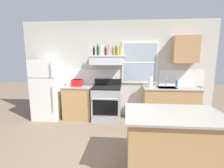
# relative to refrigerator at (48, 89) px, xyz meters

# --- Properties ---
(ground_plane) EXTENTS (16.00, 16.00, 0.00)m
(ground_plane) POSITION_rel_refrigerator_xyz_m (1.90, -1.84, -0.82)
(ground_plane) COLOR #7A6651
(back_wall) EXTENTS (5.40, 0.11, 2.70)m
(back_wall) POSITION_rel_refrigerator_xyz_m (1.93, 0.39, 0.54)
(back_wall) COLOR beige
(back_wall) RESTS_ON ground_plane
(refrigerator) EXTENTS (0.70, 0.72, 1.63)m
(refrigerator) POSITION_rel_refrigerator_xyz_m (0.00, 0.00, 0.00)
(refrigerator) COLOR white
(refrigerator) RESTS_ON ground_plane
(counter_left_of_stove) EXTENTS (0.79, 0.63, 0.91)m
(counter_left_of_stove) POSITION_rel_refrigerator_xyz_m (0.85, 0.06, -0.36)
(counter_left_of_stove) COLOR tan
(counter_left_of_stove) RESTS_ON ground_plane
(toaster) EXTENTS (0.30, 0.20, 0.19)m
(toaster) POSITION_rel_refrigerator_xyz_m (0.83, 0.05, 0.19)
(toaster) COLOR red
(toaster) RESTS_ON counter_left_of_stove
(stove_range) EXTENTS (0.76, 0.69, 1.09)m
(stove_range) POSITION_rel_refrigerator_xyz_m (1.65, 0.02, -0.35)
(stove_range) COLOR #9EA0A5
(stove_range) RESTS_ON ground_plane
(range_hood_shelf) EXTENTS (0.96, 0.52, 0.24)m
(range_hood_shelf) POSITION_rel_refrigerator_xyz_m (1.65, 0.12, 0.81)
(range_hood_shelf) COLOR silver
(bottle_balsamic_dark) EXTENTS (0.06, 0.06, 0.24)m
(bottle_balsamic_dark) POSITION_rel_refrigerator_xyz_m (1.30, 0.12, 1.03)
(bottle_balsamic_dark) COLOR black
(bottle_balsamic_dark) RESTS_ON range_hood_shelf
(bottle_dark_green_wine) EXTENTS (0.07, 0.07, 0.30)m
(bottle_dark_green_wine) POSITION_rel_refrigerator_xyz_m (1.40, 0.15, 1.05)
(bottle_dark_green_wine) COLOR #143819
(bottle_dark_green_wine) RESTS_ON range_hood_shelf
(bottle_clear_tall) EXTENTS (0.06, 0.06, 0.34)m
(bottle_clear_tall) POSITION_rel_refrigerator_xyz_m (1.50, 0.15, 1.07)
(bottle_clear_tall) COLOR silver
(bottle_clear_tall) RESTS_ON range_hood_shelf
(bottle_brown_stout) EXTENTS (0.06, 0.06, 0.24)m
(bottle_brown_stout) POSITION_rel_refrigerator_xyz_m (1.61, 0.18, 1.03)
(bottle_brown_stout) COLOR #381E0F
(bottle_brown_stout) RESTS_ON range_hood_shelf
(bottle_rose_pink) EXTENTS (0.07, 0.07, 0.31)m
(bottle_rose_pink) POSITION_rel_refrigerator_xyz_m (1.71, 0.13, 1.06)
(bottle_rose_pink) COLOR #C67F84
(bottle_rose_pink) RESTS_ON range_hood_shelf
(bottle_olive_oil_square) EXTENTS (0.06, 0.06, 0.25)m
(bottle_olive_oil_square) POSITION_rel_refrigerator_xyz_m (1.81, 0.14, 1.03)
(bottle_olive_oil_square) COLOR #4C601E
(bottle_olive_oil_square) RESTS_ON range_hood_shelf
(bottle_amber_wine) EXTENTS (0.07, 0.07, 0.27)m
(bottle_amber_wine) POSITION_rel_refrigerator_xyz_m (1.90, 0.14, 1.04)
(bottle_amber_wine) COLOR brown
(bottle_amber_wine) RESTS_ON range_hood_shelf
(bottle_champagne_gold_foil) EXTENTS (0.08, 0.08, 0.29)m
(bottle_champagne_gold_foil) POSITION_rel_refrigerator_xyz_m (2.01, 0.14, 1.05)
(bottle_champagne_gold_foil) COLOR #B29333
(bottle_champagne_gold_foil) RESTS_ON range_hood_shelf
(counter_right_with_sink) EXTENTS (1.43, 0.63, 0.91)m
(counter_right_with_sink) POSITION_rel_refrigerator_xyz_m (3.35, 0.06, -0.36)
(counter_right_with_sink) COLOR tan
(counter_right_with_sink) RESTS_ON ground_plane
(sink_faucet) EXTENTS (0.03, 0.17, 0.28)m
(sink_faucet) POSITION_rel_refrigerator_xyz_m (3.25, 0.16, 0.27)
(sink_faucet) COLOR silver
(sink_faucet) RESTS_ON counter_right_with_sink
(paper_towel_roll) EXTENTS (0.11, 0.11, 0.27)m
(paper_towel_roll) POSITION_rel_refrigerator_xyz_m (2.82, 0.06, 0.23)
(paper_towel_roll) COLOR white
(paper_towel_roll) RESTS_ON counter_right_with_sink
(dish_soap_bottle) EXTENTS (0.06, 0.06, 0.18)m
(dish_soap_bottle) POSITION_rel_refrigerator_xyz_m (3.53, 0.16, 0.18)
(dish_soap_bottle) COLOR blue
(dish_soap_bottle) RESTS_ON counter_right_with_sink
(kitchen_island) EXTENTS (1.40, 0.90, 0.91)m
(kitchen_island) POSITION_rel_refrigerator_xyz_m (2.85, -1.94, -0.36)
(kitchen_island) COLOR tan
(kitchen_island) RESTS_ON ground_plane
(upper_cabinet_right) EXTENTS (0.64, 0.32, 0.70)m
(upper_cabinet_right) POSITION_rel_refrigerator_xyz_m (3.70, 0.20, 1.08)
(upper_cabinet_right) COLOR tan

